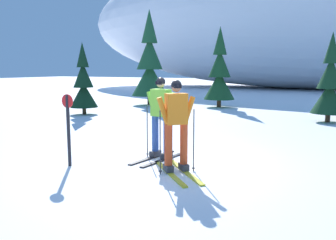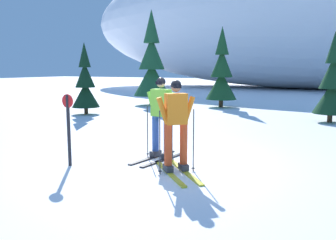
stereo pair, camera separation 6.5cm
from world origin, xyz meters
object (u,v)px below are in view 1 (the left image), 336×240
object	(u,v)px
skier_orange_jacket	(176,125)
pine_tree_center_right	(330,85)
pine_tree_far_left	(83,84)
pine_tree_center	(220,74)
skier_lime_jacket	(161,116)
pine_tree_center_left	(150,66)
trail_marker_post	(68,126)

from	to	relation	value
skier_orange_jacket	pine_tree_center_right	xyz separation A→B (m)	(2.32, 8.39, 0.46)
pine_tree_far_left	pine_tree_center	world-z (taller)	pine_tree_center
pine_tree_center	skier_lime_jacket	bearing A→B (deg)	-78.15
skier_lime_jacket	pine_tree_center_left	size ratio (longest dim) A/B	0.35
skier_lime_jacket	pine_tree_far_left	world-z (taller)	pine_tree_far_left
pine_tree_center	pine_tree_far_left	bearing A→B (deg)	-129.02
pine_tree_far_left	pine_tree_center_left	xyz separation A→B (m)	(0.58, 4.82, 0.84)
pine_tree_center	trail_marker_post	bearing A→B (deg)	-86.00
pine_tree_center	pine_tree_center_right	bearing A→B (deg)	-30.19
skier_lime_jacket	pine_tree_center	world-z (taller)	pine_tree_center
pine_tree_far_left	pine_tree_center_left	size ratio (longest dim) A/B	0.61
skier_orange_jacket	pine_tree_center	xyz separation A→B (m)	(-3.01, 11.48, 0.78)
pine_tree_center_left	pine_tree_center_right	size ratio (longest dim) A/B	1.54
skier_orange_jacket	pine_tree_center_left	world-z (taller)	pine_tree_center_left
pine_tree_center_right	pine_tree_far_left	bearing A→B (deg)	-166.63
skier_lime_jacket	trail_marker_post	size ratio (longest dim) A/B	1.22
skier_orange_jacket	pine_tree_center_right	distance (m)	8.71
pine_tree_far_left	pine_tree_center	xyz separation A→B (m)	(4.38, 5.40, 0.41)
pine_tree_center_left	pine_tree_center_right	distance (m)	9.49
skier_lime_jacket	pine_tree_far_left	distance (m)	8.48
pine_tree_center_left	skier_lime_jacket	bearing A→B (deg)	-59.12
skier_orange_jacket	pine_tree_far_left	xyz separation A→B (m)	(-7.39, 6.08, 0.37)
pine_tree_center_right	trail_marker_post	bearing A→B (deg)	-116.46
skier_orange_jacket	skier_lime_jacket	xyz separation A→B (m)	(-0.76, 0.80, 0.02)
skier_lime_jacket	pine_tree_center	xyz separation A→B (m)	(-2.24, 10.69, 0.76)
trail_marker_post	pine_tree_center_right	bearing A→B (deg)	63.54
skier_orange_jacket	pine_tree_center_right	bearing A→B (deg)	74.55
pine_tree_center	pine_tree_center_right	xyz separation A→B (m)	(5.32, -3.10, -0.33)
pine_tree_far_left	trail_marker_post	bearing A→B (deg)	-51.99
pine_tree_far_left	trail_marker_post	size ratio (longest dim) A/B	2.10
skier_lime_jacket	pine_tree_center_left	xyz separation A→B (m)	(-6.04, 10.10, 1.19)
pine_tree_center_left	skier_orange_jacket	bearing A→B (deg)	-58.02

